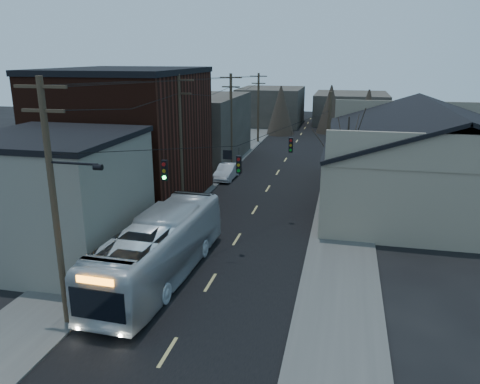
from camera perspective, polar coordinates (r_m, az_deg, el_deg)
The scene contains 13 objects.
road_surface at distance 44.72m, azimuth 4.25°, elevation 1.80°, with size 9.00×110.00×0.02m, color black.
sidewalk_left at distance 46.07m, azimuth -3.77°, elevation 2.30°, with size 4.00×110.00×0.12m, color #474744.
sidewalk_right at distance 44.27m, azimuth 12.60°, elevation 1.35°, with size 4.00×110.00×0.12m, color #474744.
building_clapboard at distance 27.74m, azimuth -21.32°, elevation -0.97°, with size 8.00×8.00×7.00m, color #6E695C.
building_brick at distance 37.17m, azimuth -13.52°, elevation 6.27°, with size 10.00×12.00×10.00m, color black.
building_left_far at distance 51.90m, azimuth -5.17°, elevation 7.74°, with size 9.00×14.00×7.00m, color #35312A.
warehouse at distance 39.37m, azimuth 22.26°, elevation 2.62°, with size 16.16×20.60×7.73m.
building_far_left at distance 79.23m, azimuth 3.80°, elevation 10.38°, with size 10.00×12.00×6.00m, color #35312A.
building_far_right at distance 83.30m, azimuth 13.35°, elevation 9.93°, with size 12.00×14.00×5.00m, color #35312A.
bare_tree at distance 33.71m, azimuth 12.79°, elevation 2.87°, with size 0.40×0.40×7.20m, color black.
utility_lines at distance 38.66m, azimuth -1.51°, elevation 7.02°, with size 11.24×45.28×10.50m.
bus at distance 24.52m, azimuth -9.76°, elevation -6.83°, with size 2.81×12.02×3.35m, color silver.
parked_car at distance 43.87m, azimuth -1.60°, elevation 2.51°, with size 1.53×4.38×1.44m, color #B2B4BA.
Camera 1 is at (6.26, -12.84, 11.24)m, focal length 35.00 mm.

